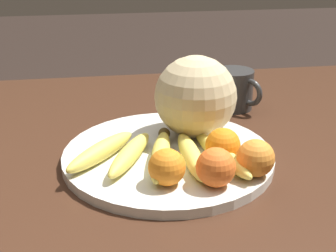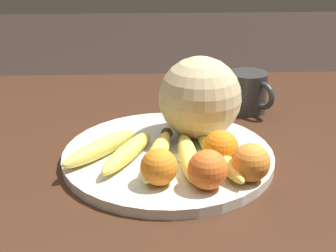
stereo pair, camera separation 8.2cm
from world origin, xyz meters
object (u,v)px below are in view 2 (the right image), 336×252
kitchen_table (171,195)px  fruit_bowl (168,155)px  orange_front_right (221,148)px  ceramic_mug (248,92)px  orange_front_left (208,170)px  melon (200,98)px  produce_tag (193,155)px  banana_bunch (157,153)px  orange_back_left (251,162)px  orange_mid_center (159,167)px

kitchen_table → fruit_bowl: 0.11m
orange_front_right → ceramic_mug: 0.30m
orange_front_left → melon: bearing=-92.3°
orange_front_right → produce_tag: orange_front_right is taller
kitchen_table → melon: size_ratio=9.63×
banana_bunch → ceramic_mug: size_ratio=2.73×
banana_bunch → orange_back_left: 0.16m
melon → ceramic_mug: melon is taller
orange_front_right → produce_tag: size_ratio=0.67×
banana_bunch → fruit_bowl: bearing=164.7°
orange_back_left → orange_front_left: bearing=16.5°
melon → produce_tag: melon is taller
orange_front_left → ceramic_mug: ceramic_mug is taller
orange_back_left → orange_mid_center: bearing=2.4°
melon → orange_mid_center: size_ratio=2.63×
orange_front_left → ceramic_mug: bearing=-110.5°
banana_bunch → orange_mid_center: 0.07m
fruit_bowl → banana_bunch: bearing=62.3°
orange_front_left → orange_front_right: 0.08m
melon → orange_mid_center: melon is taller
produce_tag → ceramic_mug: 0.29m
produce_tag → ceramic_mug: bearing=-142.7°
kitchen_table → orange_back_left: bearing=130.1°
melon → produce_tag: (0.02, 0.08, -0.08)m
orange_front_left → orange_front_right: (-0.03, -0.08, -0.00)m
kitchen_table → melon: 0.20m
orange_front_left → orange_mid_center: orange_front_left is taller
orange_mid_center → orange_back_left: (-0.14, -0.01, 0.00)m
orange_front_left → orange_back_left: (-0.07, -0.02, -0.00)m
fruit_bowl → orange_front_right: bearing=149.5°
orange_mid_center → ceramic_mug: (-0.21, -0.35, -0.00)m
ceramic_mug → orange_back_left: bearing=79.2°
orange_front_right → orange_mid_center: orange_front_right is taller
fruit_bowl → orange_back_left: size_ratio=6.12×
fruit_bowl → orange_mid_center: orange_mid_center is taller
produce_tag → ceramic_mug: ceramic_mug is taller
melon → orange_front_right: melon is taller
fruit_bowl → ceramic_mug: bearing=-129.0°
kitchen_table → orange_mid_center: 0.20m
orange_back_left → produce_tag: orange_back_left is taller
melon → orange_back_left: size_ratio=2.52×
orange_back_left → produce_tag: size_ratio=0.68×
kitchen_table → ceramic_mug: size_ratio=13.20×
orange_front_left → banana_bunch: bearing=-49.8°
kitchen_table → orange_front_right: bearing=132.8°
orange_back_left → ceramic_mug: ceramic_mug is taller
melon → orange_back_left: (-0.06, 0.17, -0.05)m
kitchen_table → orange_front_left: bearing=106.2°
fruit_bowl → orange_front_left: 0.14m
kitchen_table → orange_mid_center: bearing=79.4°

